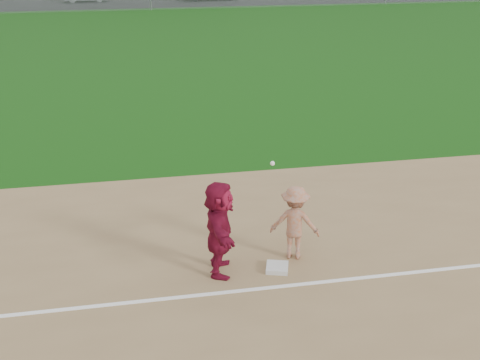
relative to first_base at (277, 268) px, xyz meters
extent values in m
plane|color=#12460D|center=(-0.44, 0.19, -0.07)|extent=(160.00, 160.00, 0.00)
cube|color=white|center=(-0.44, -0.61, -0.04)|extent=(60.00, 0.10, 0.01)
cube|color=black|center=(-0.44, 46.19, -0.06)|extent=(120.00, 10.00, 0.01)
cube|color=silver|center=(0.00, 0.00, 0.00)|extent=(0.54, 0.54, 0.10)
imported|color=maroon|center=(-1.13, 0.16, 0.92)|extent=(0.84, 1.86, 1.94)
imported|color=gray|center=(0.46, 0.45, 0.74)|extent=(1.16, 0.91, 1.58)
sphere|color=white|center=(-0.09, 0.24, 2.16)|extent=(0.09, 0.09, 0.09)
camera|label=1|loc=(-2.65, -10.04, 6.34)|focal=45.00mm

